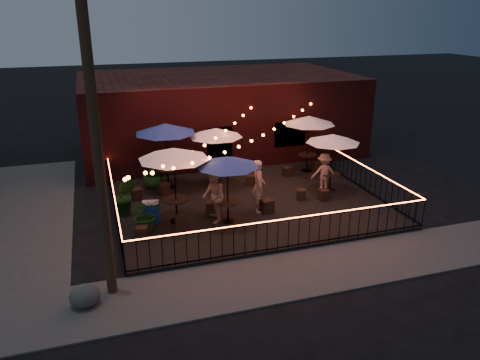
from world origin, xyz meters
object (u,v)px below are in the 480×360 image
Objects in this scene: cafe_table_1 at (165,129)px; cooler at (151,212)px; cafe_table_2 at (227,162)px; cafe_table_5 at (309,121)px; utility_pole at (97,151)px; cafe_table_4 at (333,139)px; cafe_table_0 at (174,155)px; boulder at (85,296)px; cafe_table_3 at (216,133)px.

cooler is at bearing -109.94° from cafe_table_1.
cafe_table_5 is at bearing 39.70° from cafe_table_2.
utility_pole is at bearing -143.47° from cafe_table_2.
cafe_table_5 is 3.46× the size of cooler.
cafe_table_0 is at bearing -171.09° from cafe_table_4.
boulder is (-4.86, -3.54, -2.02)m from cafe_table_2.
cafe_table_5 is at bearing 36.05° from cooler.
boulder is (-9.90, -7.72, -2.19)m from cafe_table_5.
cafe_table_1 is at bearing 85.42° from cafe_table_0.
boulder is at bearing -142.05° from cafe_table_5.
utility_pole is 11.82m from cafe_table_5.
cafe_table_3 is 1.13× the size of cafe_table_5.
cafe_table_1 reaches higher than cafe_table_0.
cafe_table_5 is (4.47, 0.52, 0.10)m from cafe_table_3.
utility_pole is at bearing -111.07° from cafe_table_1.
cafe_table_1 reaches higher than cafe_table_4.
cafe_table_2 is at bearing -69.98° from cafe_table_1.
cafe_table_4 is at bearing 8.91° from cafe_table_0.
cafe_table_3 is 4.76m from cafe_table_4.
cafe_table_0 is at bearing -94.58° from cafe_table_1.
cafe_table_3 is 4.64m from cooler.
cafe_table_4 is at bearing -25.45° from cafe_table_3.
cafe_table_1 is 6.74m from cafe_table_4.
cafe_table_2 is 6.34m from boulder.
utility_pole is 3.77m from boulder.
cafe_table_5 reaches higher than cafe_table_3.
cafe_table_2 is at bearing -5.42° from cooler.
cafe_table_1 reaches higher than cafe_table_3.
cafe_table_5 is at bearing 6.65° from cafe_table_3.
cooler is at bearing -138.01° from cafe_table_3.
cafe_table_3 is at bearing 54.98° from utility_pole.
cafe_table_1 is 3.97m from cooler.
utility_pole is 2.95× the size of cafe_table_4.
cafe_table_0 reaches higher than cafe_table_2.
cafe_table_5 reaches higher than cafe_table_4.
boulder is (-0.70, -0.45, -3.67)m from utility_pole.
cafe_table_2 is at bearing -140.30° from cafe_table_5.
cafe_table_5 is (6.75, 3.60, -0.10)m from cafe_table_0.
cafe_table_0 is 3.40m from cafe_table_1.
cafe_table_5 is at bearing 86.15° from cafe_table_4.
cafe_table_2 is 3.27m from cooler.
boulder is (-2.27, -4.36, -0.20)m from cooler.
cooler is (-3.15, -2.83, -1.89)m from cafe_table_3.
cafe_table_4 is (6.31, -2.36, -0.33)m from cafe_table_1.
cafe_table_0 is at bearing 52.64° from boulder.
cafe_table_1 is 4.18× the size of cooler.
cafe_table_3 is (4.73, 6.74, -1.58)m from utility_pole.
cafe_table_4 is at bearing -93.85° from cafe_table_5.
utility_pole is at bearing 33.03° from boulder.
cafe_table_0 is (2.45, 3.66, -1.38)m from utility_pole.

